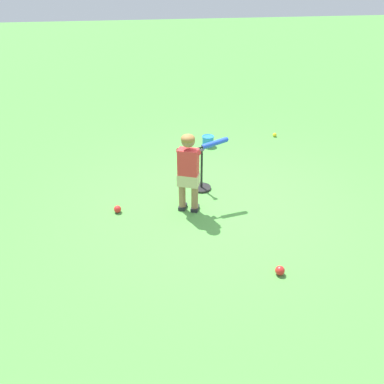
{
  "coord_description": "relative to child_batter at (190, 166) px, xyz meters",
  "views": [
    {
      "loc": [
        1.07,
        4.41,
        2.86
      ],
      "look_at": [
        0.43,
        0.35,
        0.45
      ],
      "focal_mm": 36.75,
      "sensor_mm": 36.0,
      "label": 1
    }
  ],
  "objects": [
    {
      "name": "child_batter",
      "position": [
        0.0,
        0.0,
        0.0
      ],
      "size": [
        0.72,
        0.41,
        1.08
      ],
      "color": "#232328",
      "rests_on": "ground"
    },
    {
      "name": "toy_bucket",
      "position": [
        -0.64,
        -2.02,
        -0.55
      ],
      "size": [
        0.22,
        0.22,
        0.19
      ],
      "color": "#2884DB",
      "rests_on": "ground"
    },
    {
      "name": "play_ball_far_right",
      "position": [
        -1.97,
        -2.24,
        -0.61
      ],
      "size": [
        0.07,
        0.07,
        0.07
      ],
      "primitive_type": "sphere",
      "color": "yellow",
      "rests_on": "ground"
    },
    {
      "name": "play_ball_center_lawn",
      "position": [
        0.96,
        -0.07,
        -0.6
      ],
      "size": [
        0.1,
        0.1,
        0.1
      ],
      "primitive_type": "sphere",
      "color": "red",
      "rests_on": "ground"
    },
    {
      "name": "play_ball_far_left",
      "position": [
        -0.75,
        1.41,
        -0.6
      ],
      "size": [
        0.1,
        0.1,
        0.1
      ],
      "primitive_type": "sphere",
      "color": "red",
      "rests_on": "ground"
    },
    {
      "name": "batting_tee",
      "position": [
        -0.25,
        -0.51,
        -0.55
      ],
      "size": [
        0.28,
        0.28,
        0.62
      ],
      "color": "black",
      "rests_on": "ground"
    },
    {
      "name": "ground_plane",
      "position": [
        -0.41,
        -0.03,
        -0.65
      ],
      "size": [
        40.0,
        40.0,
        0.0
      ],
      "primitive_type": "plane",
      "color": "#519942"
    }
  ]
}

